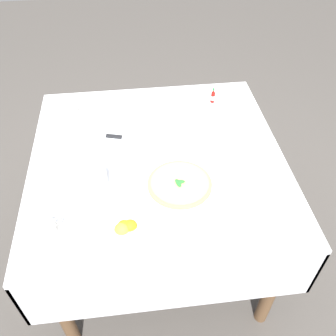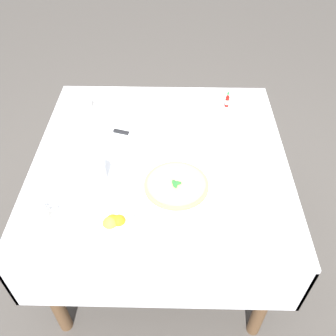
% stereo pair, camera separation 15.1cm
% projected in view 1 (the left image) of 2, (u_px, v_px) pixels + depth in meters
% --- Properties ---
extents(ground_plane, '(8.00, 8.00, 0.00)m').
position_uv_depth(ground_plane, '(160.00, 248.00, 2.10)').
color(ground_plane, '#4C4742').
extents(dining_table, '(1.10, 1.10, 0.72)m').
position_uv_depth(dining_table, '(158.00, 177.00, 1.68)').
color(dining_table, white).
rests_on(dining_table, ground_plane).
extents(pizza_plate, '(0.35, 0.35, 0.02)m').
position_uv_depth(pizza_plate, '(180.00, 186.00, 1.45)').
color(pizza_plate, white).
rests_on(pizza_plate, dining_table).
extents(pizza, '(0.26, 0.26, 0.02)m').
position_uv_depth(pizza, '(180.00, 183.00, 1.44)').
color(pizza, '#DBAD60').
rests_on(pizza, pizza_plate).
extents(coffee_cup_far_left, '(0.13, 0.13, 0.07)m').
position_uv_depth(coffee_cup_far_left, '(45.00, 231.00, 1.27)').
color(coffee_cup_far_left, white).
rests_on(coffee_cup_far_left, dining_table).
extents(coffee_cup_back_corner, '(0.13, 0.13, 0.06)m').
position_uv_depth(coffee_cup_back_corner, '(70.00, 112.00, 1.78)').
color(coffee_cup_back_corner, white).
rests_on(coffee_cup_back_corner, dining_table).
extents(coffee_cup_near_right, '(0.13, 0.13, 0.06)m').
position_uv_depth(coffee_cup_near_right, '(189.00, 123.00, 1.72)').
color(coffee_cup_near_right, white).
rests_on(coffee_cup_near_right, dining_table).
extents(water_glass_left_edge, '(0.07, 0.07, 0.11)m').
position_uv_depth(water_glass_left_edge, '(98.00, 178.00, 1.43)').
color(water_glass_left_edge, white).
rests_on(water_glass_left_edge, dining_table).
extents(napkin_folded, '(0.25, 0.19, 0.02)m').
position_uv_depth(napkin_folded, '(125.00, 140.00, 1.66)').
color(napkin_folded, white).
rests_on(napkin_folded, dining_table).
extents(dinner_knife, '(0.19, 0.07, 0.01)m').
position_uv_depth(dinner_knife, '(125.00, 138.00, 1.65)').
color(dinner_knife, silver).
rests_on(dinner_knife, napkin_folded).
extents(citrus_bowl, '(0.15, 0.15, 0.07)m').
position_uv_depth(citrus_bowl, '(125.00, 230.00, 1.28)').
color(citrus_bowl, white).
rests_on(citrus_bowl, dining_table).
extents(hot_sauce_bottle, '(0.02, 0.02, 0.08)m').
position_uv_depth(hot_sauce_bottle, '(213.00, 96.00, 1.86)').
color(hot_sauce_bottle, '#B7140F').
rests_on(hot_sauce_bottle, dining_table).
extents(salt_shaker, '(0.03, 0.03, 0.06)m').
position_uv_depth(salt_shaker, '(218.00, 97.00, 1.88)').
color(salt_shaker, white).
rests_on(salt_shaker, dining_table).
extents(pepper_shaker, '(0.03, 0.03, 0.06)m').
position_uv_depth(pepper_shaker, '(208.00, 99.00, 1.86)').
color(pepper_shaker, white).
rests_on(pepper_shaker, dining_table).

